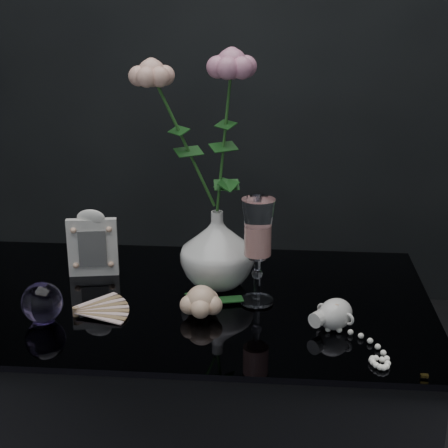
# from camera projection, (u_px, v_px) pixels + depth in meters

# --- Properties ---
(vase) EXTENTS (0.17, 0.17, 0.16)m
(vase) POSITION_uv_depth(u_px,v_px,m) (217.00, 249.00, 1.43)
(vase) COLOR white
(vase) RESTS_ON table
(wine_glass) EXTENTS (0.07, 0.07, 0.21)m
(wine_glass) POSITION_uv_depth(u_px,v_px,m) (258.00, 252.00, 1.34)
(wine_glass) COLOR white
(wine_glass) RESTS_ON table
(picture_frame) EXTENTS (0.12, 0.10, 0.15)m
(picture_frame) POSITION_uv_depth(u_px,v_px,m) (92.00, 243.00, 1.48)
(picture_frame) COLOR silver
(picture_frame) RESTS_ON table
(paperweight) EXTENTS (0.09, 0.09, 0.08)m
(paperweight) POSITION_uv_depth(u_px,v_px,m) (42.00, 302.00, 1.28)
(paperweight) COLOR #8E76C0
(paperweight) RESTS_ON table
(paper_fan) EXTENTS (0.22, 0.19, 0.02)m
(paper_fan) POSITION_uv_depth(u_px,v_px,m) (76.00, 311.00, 1.31)
(paper_fan) COLOR beige
(paper_fan) RESTS_ON table
(loose_rose) EXTENTS (0.18, 0.21, 0.06)m
(loose_rose) POSITION_uv_depth(u_px,v_px,m) (201.00, 301.00, 1.31)
(loose_rose) COLOR beige
(loose_rose) RESTS_ON table
(pearl_jar) EXTENTS (0.29, 0.29, 0.06)m
(pearl_jar) POSITION_uv_depth(u_px,v_px,m) (335.00, 313.00, 1.26)
(pearl_jar) COLOR white
(pearl_jar) RESTS_ON table
(roses) EXTENTS (0.23, 0.12, 0.37)m
(roses) POSITION_uv_depth(u_px,v_px,m) (201.00, 124.00, 1.35)
(roses) COLOR #E8AD98
(roses) RESTS_ON vase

